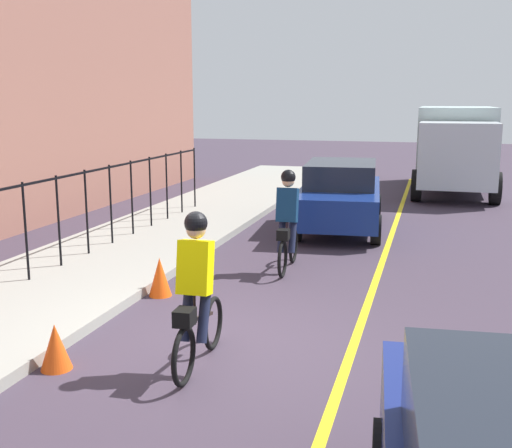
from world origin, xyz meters
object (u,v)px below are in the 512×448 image
traffic_cone_near (160,277)px  box_truck_background (456,145)px  cyclist_lead (288,221)px  cyclist_follow (196,292)px  traffic_cone_far (55,347)px  parked_sedan_rear (340,194)px

traffic_cone_near → box_truck_background: bearing=-19.4°
cyclist_lead → cyclist_follow: (-4.37, 0.04, 0.00)m
box_truck_background → traffic_cone_far: bearing=-16.0°
traffic_cone_near → traffic_cone_far: bearing=-179.9°
cyclist_lead → parked_sedan_rear: size_ratio=0.40×
cyclist_lead → traffic_cone_far: size_ratio=3.40×
parked_sedan_rear → traffic_cone_near: size_ratio=7.40×
traffic_cone_far → box_truck_background: bearing=-16.2°
parked_sedan_rear → traffic_cone_near: (-6.01, 1.94, -0.52)m
parked_sedan_rear → box_truck_background: size_ratio=0.68×
cyclist_follow → cyclist_lead: bearing=-2.8°
cyclist_lead → cyclist_follow: same height
cyclist_follow → traffic_cone_near: bearing=30.6°
cyclist_follow → box_truck_background: 16.01m
traffic_cone_near → parked_sedan_rear: bearing=-17.9°
traffic_cone_near → traffic_cone_far: traffic_cone_near is taller
box_truck_background → traffic_cone_far: 16.86m
traffic_cone_far → cyclist_follow: bearing=-73.4°
cyclist_follow → traffic_cone_near: 2.92m
parked_sedan_rear → traffic_cone_near: 6.33m
cyclist_follow → parked_sedan_rear: (8.41, -0.39, -0.09)m
cyclist_lead → cyclist_follow: bearing=177.2°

